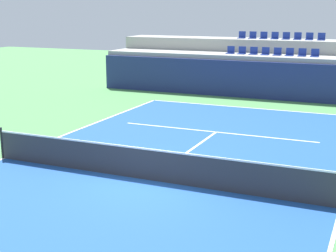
{
  "coord_description": "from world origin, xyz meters",
  "views": [
    {
      "loc": [
        6.18,
        -12.62,
        4.98
      ],
      "look_at": [
        -0.24,
        2.0,
        1.2
      ],
      "focal_mm": 53.31,
      "sensor_mm": 36.0,
      "label": 1
    }
  ],
  "objects": [
    {
      "name": "tennis_net",
      "position": [
        0.0,
        0.0,
        0.51
      ],
      "size": [
        11.08,
        0.08,
        1.07
      ],
      "color": "black",
      "rests_on": "court_surface"
    },
    {
      "name": "seating_row_upper",
      "position": [
        -0.0,
        18.72,
        3.23
      ],
      "size": [
        5.33,
        0.44,
        0.44
      ],
      "color": "navy",
      "rests_on": "stands_tier_upper"
    },
    {
      "name": "seating_row_lower",
      "position": [
        -0.0,
        16.32,
        2.46
      ],
      "size": [
        5.33,
        0.44,
        0.44
      ],
      "color": "navy",
      "rests_on": "stands_tier_lower"
    },
    {
      "name": "centre_service_line",
      "position": [
        0.0,
        3.2,
        0.01
      ],
      "size": [
        0.1,
        6.4,
        0.0
      ],
      "primitive_type": "cube",
      "color": "white",
      "rests_on": "court_surface"
    },
    {
      "name": "ground_plane",
      "position": [
        0.0,
        0.0,
        0.0
      ],
      "size": [
        80.0,
        80.0,
        0.0
      ],
      "primitive_type": "plane",
      "color": "#4C8C4C"
    },
    {
      "name": "stands_tier_upper",
      "position": [
        0.0,
        18.62,
        1.55
      ],
      "size": [
        20.24,
        2.4,
        3.11
      ],
      "primitive_type": "cube",
      "color": "#9E9E99",
      "rests_on": "ground_plane"
    },
    {
      "name": "court_surface",
      "position": [
        0.0,
        0.0,
        0.01
      ],
      "size": [
        11.0,
        24.0,
        0.01
      ],
      "primitive_type": "cube",
      "color": "#1E4C99",
      "rests_on": "ground_plane"
    },
    {
      "name": "service_line_far",
      "position": [
        0.0,
        6.4,
        0.01
      ],
      "size": [
        8.26,
        0.1,
        0.0
      ],
      "primitive_type": "cube",
      "color": "white",
      "rests_on": "court_surface"
    },
    {
      "name": "baseline_far",
      "position": [
        0.0,
        11.95,
        0.01
      ],
      "size": [
        11.0,
        0.1,
        0.0
      ],
      "primitive_type": "cube",
      "color": "white",
      "rests_on": "court_surface"
    },
    {
      "name": "sideline_left",
      "position": [
        -5.45,
        0.0,
        0.01
      ],
      "size": [
        0.1,
        24.0,
        0.0
      ],
      "primitive_type": "cube",
      "color": "white",
      "rests_on": "court_surface"
    },
    {
      "name": "back_wall",
      "position": [
        0.0,
        14.87,
        1.04
      ],
      "size": [
        20.24,
        0.3,
        2.08
      ],
      "primitive_type": "cube",
      "color": "navy",
      "rests_on": "ground_plane"
    },
    {
      "name": "stands_tier_lower",
      "position": [
        0.0,
        16.22,
        1.17
      ],
      "size": [
        20.24,
        2.4,
        2.34
      ],
      "primitive_type": "cube",
      "color": "#9E9E99",
      "rests_on": "ground_plane"
    }
  ]
}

